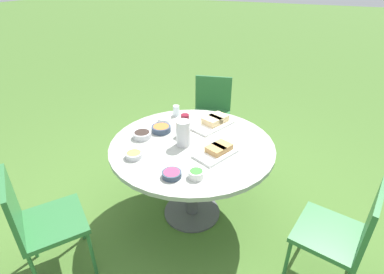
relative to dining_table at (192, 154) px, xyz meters
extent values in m
plane|color=#446B2B|center=(0.00, 0.00, -0.65)|extent=(40.00, 40.00, 0.00)
cylinder|color=#4C4C51|center=(0.00, 0.00, -0.64)|extent=(0.52, 0.52, 0.02)
cylinder|color=#4C4C51|center=(0.00, 0.00, -0.28)|extent=(0.11, 0.11, 0.70)
cylinder|color=#9EA399|center=(0.00, 0.00, 0.09)|extent=(1.35, 1.35, 0.03)
cube|color=#2D6B38|center=(0.66, 0.93, -0.20)|extent=(0.60, 0.60, 0.04)
cube|color=#2D6B38|center=(0.77, 1.09, 0.03)|extent=(0.38, 0.28, 0.42)
cylinder|color=#2D6B38|center=(0.39, 0.89, -0.44)|extent=(0.03, 0.03, 0.43)
cylinder|color=#2D6B38|center=(0.71, 0.66, -0.44)|extent=(0.03, 0.03, 0.43)
cylinder|color=#2D6B38|center=(0.92, 0.96, -0.44)|extent=(0.03, 0.03, 0.43)
cube|color=#2D6B38|center=(-1.12, 0.23, -0.20)|extent=(0.50, 0.52, 0.04)
cube|color=#2D6B38|center=(-1.31, 0.27, 0.03)|extent=(0.12, 0.44, 0.42)
cylinder|color=#2D6B38|center=(-0.98, 0.01, -0.44)|extent=(0.03, 0.03, 0.43)
cylinder|color=#2D6B38|center=(-0.90, 0.39, -0.44)|extent=(0.03, 0.03, 0.43)
cylinder|color=#2D6B38|center=(-1.34, 0.08, -0.44)|extent=(0.03, 0.03, 0.43)
cube|color=#2D6B38|center=(0.27, -1.14, -0.20)|extent=(0.52, 0.51, 0.04)
cube|color=#2D6B38|center=(0.31, -1.33, 0.03)|extent=(0.44, 0.13, 0.42)
cylinder|color=#2D6B38|center=(0.42, -0.92, -0.44)|extent=(0.03, 0.03, 0.43)
cylinder|color=#2D6B38|center=(0.04, -1.01, -0.44)|extent=(0.03, 0.03, 0.43)
cylinder|color=#2D6B38|center=(0.50, -1.28, -0.44)|extent=(0.03, 0.03, 0.43)
cylinder|color=#2D6B38|center=(0.12, -1.37, -0.44)|extent=(0.03, 0.03, 0.43)
cylinder|color=silver|center=(0.05, 0.05, 0.21)|extent=(0.11, 0.11, 0.21)
cone|color=silver|center=(0.11, 0.05, 0.30)|extent=(0.03, 0.03, 0.03)
cylinder|color=silver|center=(0.12, -0.13, 0.11)|extent=(0.06, 0.06, 0.01)
cylinder|color=silver|center=(0.12, -0.13, 0.15)|extent=(0.01, 0.01, 0.09)
cylinder|color=maroon|center=(0.12, -0.13, 0.24)|extent=(0.07, 0.07, 0.09)
cube|color=white|center=(-0.23, 0.08, 0.11)|extent=(0.31, 0.38, 0.02)
cube|color=#B2844C|center=(-0.26, 0.01, 0.15)|extent=(0.16, 0.16, 0.04)
cube|color=#B2844C|center=(-0.23, 0.08, 0.15)|extent=(0.16, 0.16, 0.04)
cube|color=white|center=(-0.04, -0.36, 0.11)|extent=(0.35, 0.45, 0.02)
cube|color=#E0C184|center=(-0.07, -0.45, 0.15)|extent=(0.18, 0.18, 0.06)
cube|color=#E0C184|center=(-0.04, -0.36, 0.15)|extent=(0.18, 0.18, 0.06)
cylinder|color=silver|center=(0.32, 0.37, 0.13)|extent=(0.13, 0.13, 0.04)
cylinder|color=#E0C147|center=(0.32, 0.37, 0.14)|extent=(0.11, 0.11, 0.02)
cylinder|color=white|center=(-0.21, 0.40, 0.13)|extent=(0.11, 0.11, 0.05)
cylinder|color=#387533|center=(-0.21, 0.40, 0.15)|extent=(0.09, 0.09, 0.02)
cylinder|color=silver|center=(0.43, 0.08, 0.13)|extent=(0.16, 0.16, 0.05)
cylinder|color=#2D231E|center=(0.43, 0.08, 0.14)|extent=(0.13, 0.13, 0.02)
cylinder|color=#334256|center=(-0.06, 0.47, 0.12)|extent=(0.14, 0.14, 0.04)
cylinder|color=#D6385B|center=(-0.06, 0.47, 0.14)|extent=(0.11, 0.11, 0.02)
cylinder|color=white|center=(0.40, -0.25, 0.13)|extent=(0.12, 0.12, 0.04)
cylinder|color=silver|center=(0.40, -0.25, 0.14)|extent=(0.10, 0.10, 0.02)
cylinder|color=#334256|center=(0.33, -0.08, 0.13)|extent=(0.17, 0.17, 0.05)
cylinder|color=#CC662D|center=(0.33, -0.08, 0.15)|extent=(0.14, 0.14, 0.02)
cylinder|color=silver|center=(0.36, -0.43, 0.16)|extent=(0.06, 0.06, 0.10)
camera|label=1|loc=(-0.87, 1.93, 1.36)|focal=28.00mm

